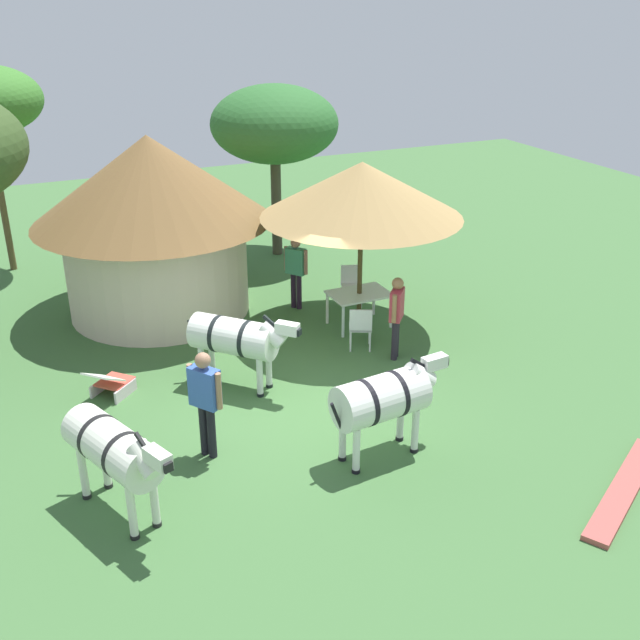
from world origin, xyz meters
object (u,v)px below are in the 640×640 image
object	(u,v)px
zebra_by_umbrella	(383,398)
acacia_tree_behind_hut	(274,125)
guest_behind_table	(296,266)
guest_beside_umbrella	(397,311)
patio_chair_east_end	(361,326)
zebra_toward_hut	(236,338)
striped_lounge_chair	(110,383)
patio_chair_near_lawn	(351,283)
standing_watcher	(205,395)
patio_dining_table	(359,297)
thatched_hut	(153,215)
shade_umbrella	(362,190)
zebra_nearest_camera	(115,450)

from	to	relation	value
zebra_by_umbrella	acacia_tree_behind_hut	xyz separation A→B (m)	(1.97, 9.45, 2.40)
guest_behind_table	acacia_tree_behind_hut	world-z (taller)	acacia_tree_behind_hut
guest_beside_umbrella	guest_behind_table	size ratio (longest dim) A/B	1.01
patio_chair_east_end	guest_behind_table	size ratio (longest dim) A/B	0.55
patio_chair_east_end	zebra_toward_hut	xyz separation A→B (m)	(-2.66, -0.41, 0.44)
patio_chair_east_end	striped_lounge_chair	size ratio (longest dim) A/B	0.95
patio_chair_near_lawn	standing_watcher	bearing A→B (deg)	61.86
patio_dining_table	standing_watcher	xyz separation A→B (m)	(-4.27, -3.34, 0.41)
thatched_hut	guest_beside_umbrella	xyz separation A→B (m)	(3.56, -4.18, -1.17)
standing_watcher	thatched_hut	bearing A→B (deg)	139.47
standing_watcher	zebra_toward_hut	bearing A→B (deg)	115.34
shade_umbrella	guest_beside_umbrella	size ratio (longest dim) A/B	2.45
patio_dining_table	thatched_hut	bearing A→B (deg)	144.77
standing_watcher	zebra_by_umbrella	bearing A→B (deg)	31.86
guest_beside_umbrella	zebra_toward_hut	distance (m)	3.12
zebra_nearest_camera	patio_chair_east_end	bearing A→B (deg)	-170.40
acacia_tree_behind_hut	zebra_toward_hut	bearing A→B (deg)	-116.83
striped_lounge_chair	acacia_tree_behind_hut	bearing A→B (deg)	93.79
zebra_by_umbrella	thatched_hut	bearing A→B (deg)	-172.02
thatched_hut	shade_umbrella	world-z (taller)	thatched_hut
shade_umbrella	zebra_by_umbrella	bearing A→B (deg)	-112.76
striped_lounge_chair	zebra_toward_hut	world-z (taller)	zebra_toward_hut
thatched_hut	patio_dining_table	size ratio (longest dim) A/B	4.03
guest_behind_table	acacia_tree_behind_hut	xyz separation A→B (m)	(0.96, 3.62, 2.41)
patio_chair_near_lawn	striped_lounge_chair	world-z (taller)	patio_chair_near_lawn
shade_umbrella	standing_watcher	size ratio (longest dim) A/B	2.31
patio_dining_table	patio_chair_near_lawn	distance (m)	1.16
zebra_nearest_camera	zebra_by_umbrella	distance (m)	3.91
zebra_by_umbrella	patio_dining_table	bearing A→B (deg)	151.07
patio_chair_near_lawn	zebra_by_umbrella	world-z (taller)	zebra_by_umbrella
standing_watcher	patio_chair_near_lawn	bearing A→B (deg)	99.65
patio_chair_near_lawn	striped_lounge_chair	distance (m)	6.00
guest_behind_table	zebra_by_umbrella	size ratio (longest dim) A/B	0.78
guest_behind_table	acacia_tree_behind_hut	distance (m)	4.46
standing_watcher	guest_beside_umbrella	bearing A→B (deg)	77.90
zebra_nearest_camera	striped_lounge_chair	bearing A→B (deg)	-118.94
standing_watcher	zebra_by_umbrella	size ratio (longest dim) A/B	0.84
thatched_hut	standing_watcher	size ratio (longest dim) A/B	2.86
zebra_toward_hut	thatched_hut	bearing A→B (deg)	-126.78
guest_behind_table	striped_lounge_chair	size ratio (longest dim) A/B	1.72
shade_umbrella	patio_chair_east_end	world-z (taller)	shade_umbrella
patio_chair_east_end	zebra_toward_hut	bearing A→B (deg)	-145.58
guest_beside_umbrella	zebra_nearest_camera	world-z (taller)	guest_beside_umbrella
guest_beside_umbrella	standing_watcher	xyz separation A→B (m)	(-4.23, -1.71, 0.06)
patio_dining_table	guest_beside_umbrella	distance (m)	1.67
guest_behind_table	standing_watcher	world-z (taller)	standing_watcher
patio_chair_east_end	acacia_tree_behind_hut	world-z (taller)	acacia_tree_behind_hut
striped_lounge_chair	standing_watcher	bearing A→B (deg)	-20.84
patio_chair_near_lawn	thatched_hut	bearing A→B (deg)	-1.97
thatched_hut	zebra_nearest_camera	distance (m)	7.17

